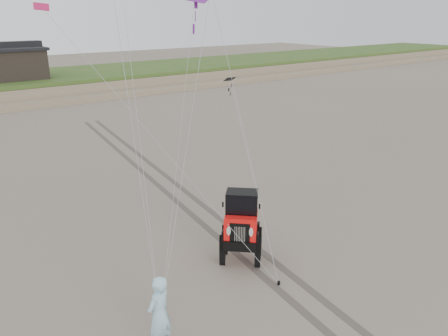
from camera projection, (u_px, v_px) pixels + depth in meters
The scene contains 7 objects.
ground at pixel (257, 287), 12.70m from camera, with size 160.00×160.00×0.00m, color #6B6054.
cabin at pixel (7, 62), 40.35m from camera, with size 6.40×5.40×3.35m.
jeep at pixel (241, 235), 13.74m from camera, with size 2.17×5.03×1.87m, color red, non-canonical shape.
man at pixel (159, 314), 10.04m from camera, with size 0.72×0.47×1.97m, color #89C3D4.
stake_main at pixel (160, 318), 11.33m from camera, with size 0.08×0.08×0.12m, color black.
stake_aux at pixel (279, 283), 12.79m from camera, with size 0.08×0.08×0.12m, color black.
tire_tracks at pixel (172, 189), 19.82m from camera, with size 5.22×29.74×0.01m.
Camera 1 is at (-7.36, -7.97, 7.53)m, focal length 35.00 mm.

